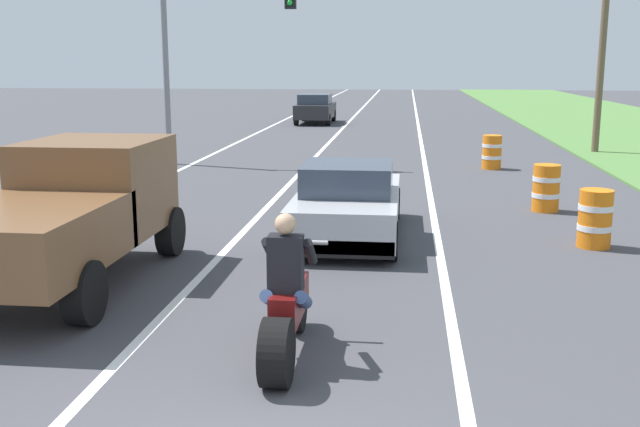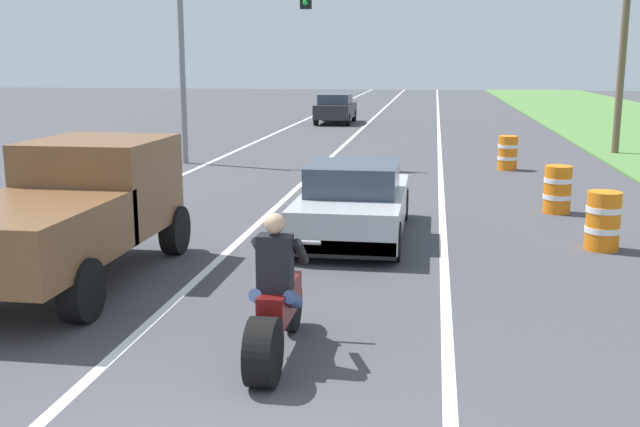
{
  "view_description": "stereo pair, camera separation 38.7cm",
  "coord_description": "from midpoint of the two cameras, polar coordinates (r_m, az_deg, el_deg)",
  "views": [
    {
      "loc": [
        1.19,
        -4.66,
        3.15
      ],
      "look_at": [
        -0.01,
        5.76,
        1.0
      ],
      "focal_mm": 41.85,
      "sensor_mm": 36.0,
      "label": 1
    },
    {
      "loc": [
        1.57,
        -4.6,
        3.15
      ],
      "look_at": [
        -0.01,
        5.76,
        1.0
      ],
      "focal_mm": 41.85,
      "sensor_mm": 36.0,
      "label": 2
    }
  ],
  "objects": [
    {
      "name": "lane_stripe_right_solid",
      "position": [
        24.83,
        7.5,
        4.21
      ],
      "size": [
        0.14,
        120.0,
        0.01
      ],
      "primitive_type": "cube",
      "color": "white",
      "rests_on": "ground"
    },
    {
      "name": "construction_barrel_mid",
      "position": [
        16.5,
        16.27,
        1.9
      ],
      "size": [
        0.58,
        0.58,
        1.0
      ],
      "color": "orange",
      "rests_on": "ground"
    },
    {
      "name": "utility_pole_roadside",
      "position": [
        27.49,
        20.53,
        13.58
      ],
      "size": [
        0.24,
        0.24,
        8.89
      ],
      "primitive_type": "cylinder",
      "color": "brown",
      "rests_on": "ground"
    },
    {
      "name": "lane_stripe_left_solid",
      "position": [
        25.74,
        -8.79,
        4.43
      ],
      "size": [
        0.14,
        120.0,
        0.01
      ],
      "primitive_type": "cube",
      "color": "white",
      "rests_on": "ground"
    },
    {
      "name": "lane_stripe_centre_dashed",
      "position": [
        25.03,
        -0.79,
        4.37
      ],
      "size": [
        0.14,
        120.0,
        0.01
      ],
      "primitive_type": "cube",
      "color": "white",
      "rests_on": "ground"
    },
    {
      "name": "distant_car_far_ahead",
      "position": [
        38.55,
        -0.64,
        8.05
      ],
      "size": [
        1.8,
        4.0,
        1.5
      ],
      "color": "#262628",
      "rests_on": "ground"
    },
    {
      "name": "construction_barrel_nearest",
      "position": [
        13.54,
        19.53,
        -0.36
      ],
      "size": [
        0.58,
        0.58,
        1.0
      ],
      "color": "orange",
      "rests_on": "ground"
    },
    {
      "name": "traffic_light_mast_near",
      "position": [
        23.25,
        -9.12,
        13.49
      ],
      "size": [
        4.35,
        0.34,
        6.0
      ],
      "color": "gray",
      "rests_on": "ground"
    },
    {
      "name": "pickup_truck_left_lane_brown",
      "position": [
        11.17,
        -19.46,
        0.38
      ],
      "size": [
        2.02,
        4.8,
        1.98
      ],
      "color": "brown",
      "rests_on": "ground"
    },
    {
      "name": "construction_barrel_far",
      "position": [
        22.68,
        12.53,
        4.62
      ],
      "size": [
        0.58,
        0.58,
        1.0
      ],
      "color": "orange",
      "rests_on": "ground"
    },
    {
      "name": "motorcycle_with_rider",
      "position": [
        7.91,
        -4.02,
        -7.3
      ],
      "size": [
        0.7,
        2.21,
        1.62
      ],
      "color": "black",
      "rests_on": "ground"
    },
    {
      "name": "sports_car_silver",
      "position": [
        13.47,
        1.34,
        0.8
      ],
      "size": [
        1.84,
        4.3,
        1.37
      ],
      "color": "#B7B7BC",
      "rests_on": "ground"
    }
  ]
}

